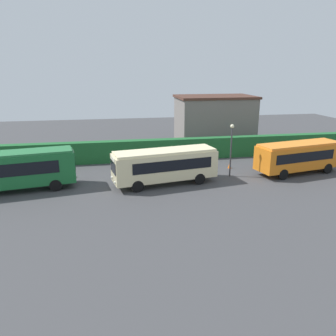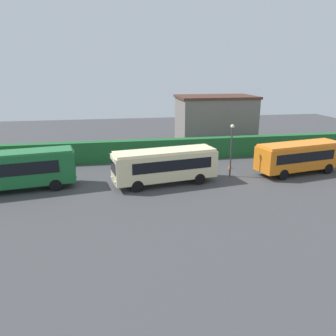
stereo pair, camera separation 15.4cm
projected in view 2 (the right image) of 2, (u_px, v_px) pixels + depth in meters
The scene contains 10 objects.
ground_plane at pixel (181, 177), 31.25m from camera, with size 80.15×80.15×0.00m, color #424244.
bus_green at pixel (18, 168), 27.42m from camera, with size 9.27×3.88×3.32m.
bus_cream at pixel (165, 164), 29.03m from camera, with size 9.39×4.04×3.07m.
bus_orange at pixel (299, 156), 32.05m from camera, with size 8.90×4.09×3.00m.
person_left at pixel (146, 169), 30.75m from camera, with size 0.42×0.30×1.69m.
person_center at pixel (288, 156), 35.46m from camera, with size 0.35×0.44×1.69m.
hedge_row at pixel (169, 149), 37.18m from camera, with size 52.07×1.13×2.32m, color #1F5F2D.
depot_building at pixel (215, 120), 44.32m from camera, with size 10.03×6.56×6.43m.
traffic_cone at pixel (230, 165), 34.06m from camera, with size 0.36×0.36×0.60m, color orange.
lamppost at pixel (231, 144), 30.72m from camera, with size 0.36×0.36×4.95m.
Camera 2 is at (-6.41, -29.02, 9.76)m, focal length 35.66 mm.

